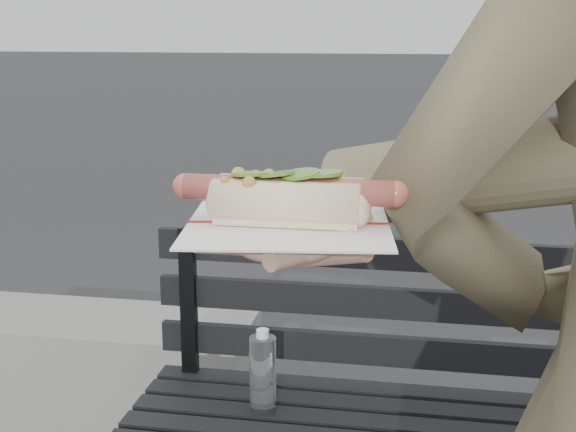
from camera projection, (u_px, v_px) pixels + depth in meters
The scene contains 3 objects.
park_bench at pixel (439, 395), 1.92m from camera, with size 1.50×0.44×0.88m.
concrete_block at pixel (84, 370), 2.84m from camera, with size 1.20×0.40×0.40m, color slate.
held_hotdog at pixel (498, 174), 0.79m from camera, with size 0.63×0.32×0.20m.
Camera 1 is at (0.05, -0.84, 1.39)m, focal length 50.00 mm.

